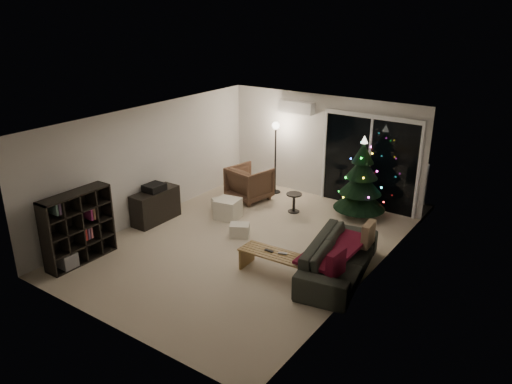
% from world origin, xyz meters
% --- Properties ---
extents(room, '(6.50, 7.51, 2.60)m').
position_xyz_m(room, '(0.46, 1.49, 1.02)').
color(room, beige).
rests_on(room, ground).
extents(bookshelf, '(0.88, 1.36, 1.34)m').
position_xyz_m(bookshelf, '(-2.25, -2.21, 0.67)').
color(bookshelf, black).
rests_on(bookshelf, floor).
extents(media_cabinet, '(0.43, 1.13, 0.70)m').
position_xyz_m(media_cabinet, '(-2.25, -0.15, 0.35)').
color(media_cabinet, black).
rests_on(media_cabinet, floor).
extents(stereo, '(0.36, 0.42, 0.15)m').
position_xyz_m(stereo, '(-2.25, -0.15, 0.78)').
color(stereo, black).
rests_on(stereo, media_cabinet).
extents(armchair, '(1.04, 1.06, 0.82)m').
position_xyz_m(armchair, '(-1.32, 2.07, 0.41)').
color(armchair, '#50362D').
rests_on(armchair, floor).
extents(ottoman, '(0.57, 0.57, 0.44)m').
position_xyz_m(ottoman, '(-1.06, 0.87, 0.22)').
color(ottoman, white).
rests_on(ottoman, floor).
extents(cardboard_box_a, '(0.49, 0.44, 0.28)m').
position_xyz_m(cardboard_box_a, '(-1.43, 1.09, 0.14)').
color(cardboard_box_a, silver).
rests_on(cardboard_box_a, floor).
extents(cardboard_box_b, '(0.49, 0.45, 0.27)m').
position_xyz_m(cardboard_box_b, '(-0.29, 0.27, 0.14)').
color(cardboard_box_b, silver).
rests_on(cardboard_box_b, floor).
extents(side_table, '(0.47, 0.47, 0.45)m').
position_xyz_m(side_table, '(-0.03, 2.00, 0.22)').
color(side_table, black).
rests_on(side_table, floor).
extents(floor_lamp, '(0.28, 0.28, 1.74)m').
position_xyz_m(floor_lamp, '(-1.07, 2.82, 0.87)').
color(floor_lamp, black).
rests_on(floor_lamp, floor).
extents(sofa, '(1.28, 2.40, 0.67)m').
position_xyz_m(sofa, '(2.05, 0.02, 0.33)').
color(sofa, black).
rests_on(sofa, floor).
extents(sofa_throw, '(0.71, 1.64, 0.05)m').
position_xyz_m(sofa_throw, '(1.95, 0.02, 0.48)').
color(sofa_throw, maroon).
rests_on(sofa_throw, sofa).
extents(cushion_a, '(0.17, 0.45, 0.44)m').
position_xyz_m(cushion_a, '(2.30, 0.67, 0.60)').
color(cushion_a, gray).
rests_on(cushion_a, sofa).
extents(cushion_b, '(0.16, 0.45, 0.44)m').
position_xyz_m(cushion_b, '(2.30, -0.63, 0.60)').
color(cushion_b, maroon).
rests_on(cushion_b, sofa).
extents(coffee_table, '(1.34, 0.52, 0.42)m').
position_xyz_m(coffee_table, '(1.15, -0.60, 0.21)').
color(coffee_table, '#A87D45').
rests_on(coffee_table, floor).
extents(remote_a, '(0.17, 0.05, 0.02)m').
position_xyz_m(remote_a, '(1.00, -0.60, 0.43)').
color(remote_a, black).
rests_on(remote_a, coffee_table).
extents(remote_b, '(0.16, 0.09, 0.02)m').
position_xyz_m(remote_b, '(1.25, -0.55, 0.43)').
color(remote_b, slate).
rests_on(remote_b, coffee_table).
extents(christmas_tree, '(1.31, 1.31, 1.85)m').
position_xyz_m(christmas_tree, '(1.29, 2.60, 0.93)').
color(christmas_tree, black).
rests_on(christmas_tree, floor).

